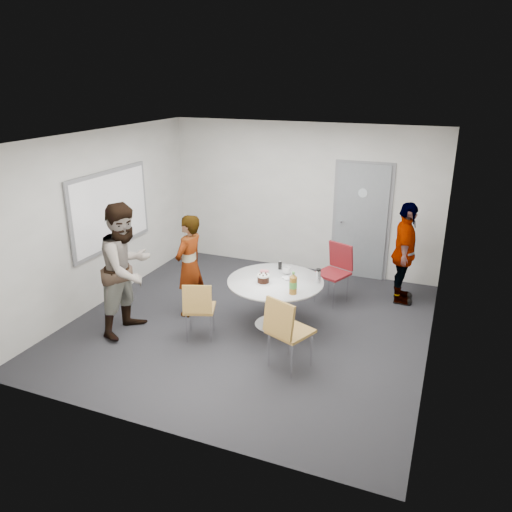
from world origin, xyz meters
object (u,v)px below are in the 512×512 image
at_px(whiteboard, 111,210).
at_px(chair_near_right, 285,327).
at_px(table, 276,287).
at_px(chair_far, 336,267).
at_px(person_main, 190,266).
at_px(chair_near_left, 199,305).
at_px(person_left, 127,269).
at_px(person_right, 404,253).
at_px(door, 361,222).

height_order(whiteboard, chair_near_right, whiteboard).
bearing_deg(table, chair_far, 63.97).
height_order(chair_near_right, person_main, person_main).
xyz_separation_m(table, chair_near_left, (-0.84, -0.77, -0.10)).
relative_size(whiteboard, table, 1.39).
height_order(table, chair_near_left, table).
relative_size(table, person_left, 0.73).
height_order(table, chair_near_right, table).
bearing_deg(whiteboard, chair_near_left, -23.60).
relative_size(chair_near_right, chair_far, 1.02).
bearing_deg(person_right, person_main, 113.16).
distance_m(table, chair_near_left, 1.15).
height_order(door, chair_far, door).
height_order(table, chair_far, table).
bearing_deg(whiteboard, person_right, 18.28).
relative_size(person_main, person_right, 0.95).
relative_size(whiteboard, person_main, 1.22).
bearing_deg(chair_far, table, 86.53).
bearing_deg(table, door, 73.12).
relative_size(door, chair_near_right, 2.18).
distance_m(chair_near_right, person_left, 2.40).
xyz_separation_m(chair_near_left, person_main, (-0.51, 0.68, 0.26)).
bearing_deg(person_right, chair_near_left, 127.74).
relative_size(table, chair_near_left, 1.60).
distance_m(door, person_main, 3.23).
xyz_separation_m(door, chair_far, (-0.14, -1.19, -0.44)).
height_order(table, person_right, person_right).
height_order(person_main, person_right, person_right).
height_order(whiteboard, table, whiteboard).
height_order(chair_near_left, person_left, person_left).
bearing_deg(person_right, chair_near_right, 151.15).
bearing_deg(chair_near_right, person_right, 90.11).
height_order(whiteboard, chair_near_left, whiteboard).
bearing_deg(chair_near_left, chair_near_right, -31.58).
bearing_deg(table, person_main, -176.39).
distance_m(table, person_main, 1.36).
bearing_deg(chair_near_left, chair_far, 33.76).
height_order(door, person_right, door).
distance_m(chair_near_right, chair_far, 2.23).
bearing_deg(person_main, chair_near_right, 68.60).
bearing_deg(person_main, whiteboard, -91.18).
bearing_deg(person_main, person_right, 125.29).
bearing_deg(door, whiteboard, -147.34).
bearing_deg(person_main, table, 99.57).
xyz_separation_m(whiteboard, chair_far, (3.42, 1.09, -0.86)).
distance_m(door, person_left, 4.18).
bearing_deg(chair_near_right, chair_near_left, -168.59).
relative_size(chair_near_left, chair_near_right, 0.88).
bearing_deg(person_left, chair_near_right, -88.90).
distance_m(table, chair_near_right, 1.15).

